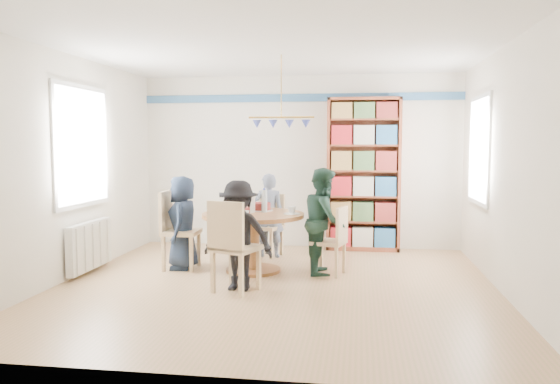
% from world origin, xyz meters
% --- Properties ---
extents(ground, '(5.00, 5.00, 0.00)m').
position_xyz_m(ground, '(0.00, 0.00, 0.00)').
color(ground, tan).
extents(room_shell, '(5.00, 5.00, 5.00)m').
position_xyz_m(room_shell, '(-0.26, 0.87, 1.65)').
color(room_shell, white).
rests_on(room_shell, ground).
extents(radiator, '(0.12, 1.00, 0.60)m').
position_xyz_m(radiator, '(-2.42, 0.30, 0.35)').
color(radiator, silver).
rests_on(radiator, ground).
extents(dining_table, '(1.30, 1.30, 0.75)m').
position_xyz_m(dining_table, '(-0.39, 0.67, 0.56)').
color(dining_table, brown).
rests_on(dining_table, ground).
extents(chair_left, '(0.46, 0.46, 1.02)m').
position_xyz_m(chair_left, '(-1.43, 0.68, 0.56)').
color(chair_left, '#D5B883').
rests_on(chair_left, ground).
extents(chair_right, '(0.47, 0.47, 0.86)m').
position_xyz_m(chair_right, '(0.65, 0.63, 0.47)').
color(chair_right, '#D5B883').
rests_on(chair_right, ground).
extents(chair_far, '(0.51, 0.51, 0.90)m').
position_xyz_m(chair_far, '(-0.35, 1.71, 0.50)').
color(chair_far, '#D5B883').
rests_on(chair_far, ground).
extents(chair_near, '(0.58, 0.58, 1.02)m').
position_xyz_m(chair_near, '(-0.42, -0.37, 0.56)').
color(chair_near, '#D5B883').
rests_on(chair_near, ground).
extents(person_left, '(0.46, 0.64, 1.22)m').
position_xyz_m(person_left, '(-1.32, 0.69, 0.61)').
color(person_left, '#172133').
rests_on(person_left, ground).
extents(person_right, '(0.55, 0.69, 1.33)m').
position_xyz_m(person_right, '(0.52, 0.70, 0.67)').
color(person_right, '#162D23').
rests_on(person_right, ground).
extents(person_far, '(0.45, 0.30, 1.21)m').
position_xyz_m(person_far, '(-0.34, 1.60, 0.61)').
color(person_far, gray).
rests_on(person_far, ground).
extents(person_near, '(0.84, 0.55, 1.23)m').
position_xyz_m(person_near, '(-0.37, -0.23, 0.61)').
color(person_near, black).
rests_on(person_near, ground).
extents(bookshelf, '(1.11, 0.33, 2.33)m').
position_xyz_m(bookshelf, '(1.01, 2.34, 1.15)').
color(bookshelf, brown).
rests_on(bookshelf, ground).
extents(tableware, '(1.20, 1.20, 0.32)m').
position_xyz_m(tableware, '(-0.41, 0.70, 0.82)').
color(tableware, white).
rests_on(tableware, dining_table).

